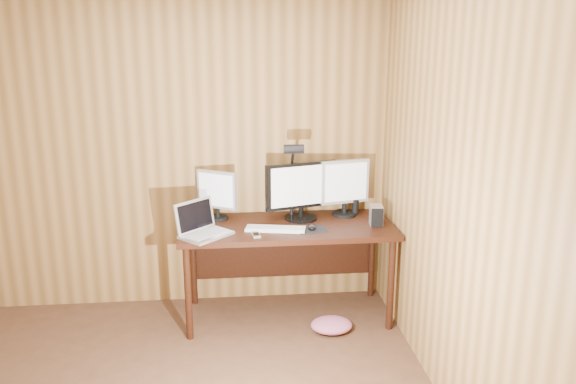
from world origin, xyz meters
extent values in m
plane|color=olive|center=(0.00, 2.00, 1.25)|extent=(4.00, 0.00, 4.00)
plane|color=olive|center=(1.75, 0.00, 1.25)|extent=(0.00, 4.00, 4.00)
cube|color=black|center=(0.93, 1.63, 0.73)|extent=(1.60, 0.70, 0.04)
cube|color=black|center=(0.93, 1.95, 0.45)|extent=(1.48, 0.02, 0.51)
cylinder|color=black|center=(0.19, 1.34, 0.35)|extent=(0.05, 0.05, 0.71)
cylinder|color=black|center=(0.19, 1.92, 0.35)|extent=(0.05, 0.05, 0.71)
cylinder|color=black|center=(1.67, 1.34, 0.35)|extent=(0.05, 0.05, 0.71)
cylinder|color=black|center=(1.67, 1.92, 0.35)|extent=(0.05, 0.05, 0.71)
cylinder|color=black|center=(1.05, 1.76, 0.76)|extent=(0.25, 0.25, 0.02)
cylinder|color=black|center=(1.05, 1.76, 0.81)|extent=(0.04, 0.04, 0.07)
cube|color=black|center=(1.05, 1.76, 1.02)|extent=(0.56, 0.20, 0.36)
cube|color=silver|center=(1.06, 1.74, 1.02)|extent=(0.49, 0.15, 0.31)
cylinder|color=black|center=(0.40, 1.82, 0.76)|extent=(0.16, 0.16, 0.02)
cylinder|color=black|center=(0.40, 1.82, 0.81)|extent=(0.03, 0.03, 0.07)
cube|color=#BABABF|center=(0.40, 1.82, 0.99)|extent=(0.31, 0.20, 0.29)
cube|color=silver|center=(0.39, 1.81, 0.99)|extent=(0.26, 0.15, 0.25)
cylinder|color=black|center=(1.41, 1.83, 0.76)|extent=(0.19, 0.19, 0.02)
cylinder|color=black|center=(1.41, 1.83, 0.81)|extent=(0.04, 0.04, 0.08)
cube|color=#BABABF|center=(1.41, 1.83, 1.03)|extent=(0.40, 0.12, 0.35)
cube|color=silver|center=(1.41, 1.81, 1.03)|extent=(0.34, 0.08, 0.30)
cube|color=silver|center=(0.33, 1.43, 0.76)|extent=(0.41, 0.41, 0.02)
cube|color=silver|center=(0.25, 1.51, 0.88)|extent=(0.28, 0.28, 0.23)
cube|color=black|center=(0.25, 1.51, 0.88)|extent=(0.24, 0.24, 0.19)
cube|color=#B2B2B7|center=(0.33, 1.43, 0.77)|extent=(0.31, 0.31, 0.00)
cube|color=white|center=(0.83, 1.51, 0.76)|extent=(0.45, 0.22, 0.02)
cube|color=white|center=(0.83, 1.51, 0.77)|extent=(0.42, 0.19, 0.00)
cube|color=black|center=(1.10, 1.50, 0.75)|extent=(0.23, 0.20, 0.00)
ellipsoid|color=black|center=(1.10, 1.50, 0.77)|extent=(0.09, 0.12, 0.04)
cube|color=silver|center=(1.60, 1.56, 0.82)|extent=(0.11, 0.14, 0.15)
cube|color=black|center=(1.59, 1.50, 0.82)|extent=(0.09, 0.02, 0.14)
cube|color=silver|center=(0.68, 1.40, 0.76)|extent=(0.07, 0.11, 0.01)
cube|color=black|center=(0.68, 1.40, 0.76)|extent=(0.05, 0.07, 0.00)
cylinder|color=black|center=(1.50, 1.84, 0.81)|extent=(0.05, 0.05, 0.12)
cube|color=black|center=(0.98, 1.83, 0.74)|extent=(0.05, 0.06, 0.06)
cylinder|color=black|center=(0.98, 1.83, 0.96)|extent=(0.03, 0.03, 0.41)
sphere|color=black|center=(0.98, 1.83, 1.16)|extent=(0.04, 0.04, 0.04)
cylinder|color=black|center=(0.98, 1.77, 1.24)|extent=(0.02, 0.14, 0.17)
cylinder|color=black|center=(0.98, 1.68, 1.32)|extent=(0.15, 0.07, 0.07)
camera|label=1|loc=(0.53, -2.39, 2.08)|focal=35.00mm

